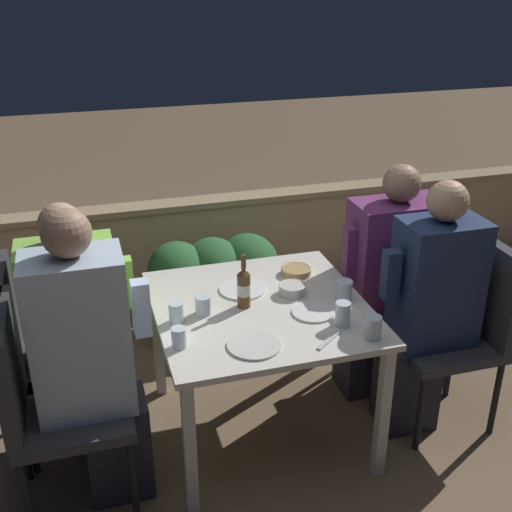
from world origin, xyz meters
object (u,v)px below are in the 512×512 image
chair_left_near (41,393)px  beer_bottle (244,287)px  person_green_blouse (82,329)px  chair_right_near (464,316)px  person_navy_jumper (428,309)px  chair_right_far (421,287)px  person_purple_stripe (386,282)px  chair_left_far (35,345)px  person_blue_shirt (92,362)px

chair_left_near → beer_bottle: bearing=13.3°
person_green_blouse → chair_right_near: size_ratio=1.29×
person_navy_jumper → chair_right_far: 0.38m
person_purple_stripe → chair_left_far: bearing=-179.6°
chair_left_far → person_purple_stripe: (1.77, 0.01, 0.06)m
person_purple_stripe → person_navy_jumper: bearing=-82.0°
chair_left_far → chair_right_far: (1.99, 0.01, 0.00)m
person_navy_jumper → person_blue_shirt: bearing=-178.0°
chair_right_far → chair_right_near: bearing=-82.1°
chair_right_far → person_purple_stripe: 0.22m
chair_right_near → person_navy_jumper: (-0.21, 0.00, 0.08)m
chair_left_near → person_blue_shirt: (0.21, 0.00, 0.11)m
person_green_blouse → person_purple_stripe: (1.56, 0.01, 0.01)m
person_blue_shirt → chair_left_far: bearing=122.4°
chair_left_near → chair_left_far: 0.38m
chair_left_near → person_purple_stripe: person_purple_stripe is taller
chair_right_near → beer_bottle: (-1.09, 0.16, 0.24)m
chair_right_near → chair_left_far: bearing=170.9°
person_green_blouse → person_purple_stripe: person_purple_stripe is taller
chair_right_near → beer_bottle: bearing=171.6°
chair_left_near → person_blue_shirt: size_ratio=0.71×
person_blue_shirt → person_purple_stripe: 1.58m
person_navy_jumper → person_green_blouse: bearing=168.6°
chair_left_far → chair_left_near: bearing=-85.6°
person_blue_shirt → chair_left_far: (-0.24, 0.38, -0.11)m
chair_left_near → person_blue_shirt: 0.24m
chair_left_near → person_navy_jumper: 1.79m
chair_left_near → person_green_blouse: (0.19, 0.38, 0.05)m
person_blue_shirt → person_navy_jumper: size_ratio=1.05×
person_green_blouse → beer_bottle: (0.73, -0.16, 0.19)m
person_navy_jumper → beer_bottle: (-0.87, 0.16, 0.16)m
chair_left_far → person_purple_stripe: 1.77m
chair_left_near → chair_right_near: bearing=1.6°
chair_right_near → beer_bottle: 1.12m
chair_left_far → chair_right_far: size_ratio=1.00×
person_green_blouse → person_navy_jumper: (1.60, -0.32, 0.03)m
chair_right_near → person_purple_stripe: size_ratio=0.76×
person_green_blouse → chair_right_far: (1.77, 0.01, -0.05)m
chair_right_near → chair_left_near: bearing=-178.4°
person_blue_shirt → chair_right_far: 1.79m
person_purple_stripe → person_green_blouse: bearing=-179.5°
person_green_blouse → beer_bottle: person_green_blouse is taller
chair_left_near → person_navy_jumper: person_navy_jumper is taller
chair_right_near → chair_right_far: bearing=97.9°
person_blue_shirt → beer_bottle: (0.71, 0.22, 0.13)m
chair_right_far → chair_left_near: bearing=-168.7°
chair_left_near → chair_right_near: (2.00, 0.06, 0.00)m
person_green_blouse → chair_right_far: size_ratio=1.29×
person_blue_shirt → chair_right_far: (1.75, 0.39, -0.11)m
chair_right_far → person_purple_stripe: bearing=-180.0°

